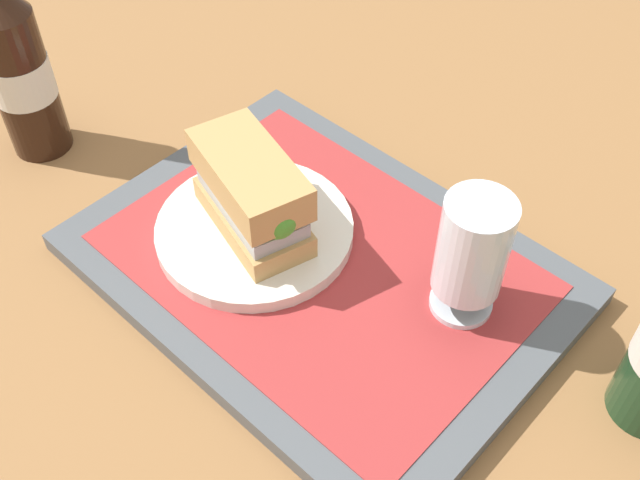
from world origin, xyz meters
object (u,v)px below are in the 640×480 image
plate (255,230)px  beer_glass (472,252)px  second_bottle (17,66)px  sandwich (253,195)px

plate → beer_glass: 0.22m
plate → second_bottle: 0.30m
second_bottle → beer_glass: bearing=14.0°
sandwich → second_bottle: size_ratio=0.54×
sandwich → second_bottle: 0.30m
plate → sandwich: bearing=-16.4°
plate → sandwich: 0.05m
plate → beer_glass: beer_glass is taller
plate → second_bottle: bearing=-169.5°
plate → beer_glass: (0.19, 0.07, 0.06)m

